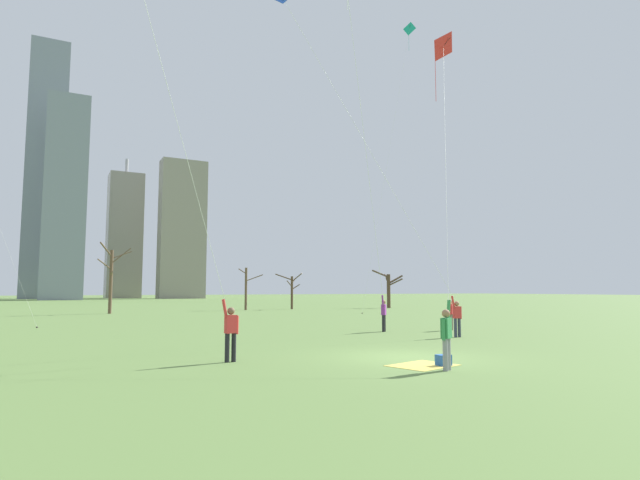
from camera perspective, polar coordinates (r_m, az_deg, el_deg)
name	(u,v)px	position (r m, az deg, el deg)	size (l,w,h in m)	color
ground_plane	(407,357)	(17.09, 9.56, -12.64)	(400.00, 400.00, 0.00)	#5B7A3D
kite_flyer_far_back_orange	(214,266)	(15.39, -11.65, -2.80)	(5.31, 2.58, 14.67)	black
kite_flyer_foreground_left_red	(445,232)	(16.77, 13.64, 0.90)	(6.99, 7.11, 13.94)	gray
kite_flyer_midfield_center_white	(374,229)	(25.11, 5.99, 1.24)	(6.39, 5.90, 16.86)	black
kite_flyer_foreground_right_blue	(436,278)	(24.06, 12.67, -4.09)	(8.51, 2.47, 15.57)	#33384C
bystander_watching_nearby	(451,313)	(28.55, 14.23, -7.82)	(0.44, 0.35, 1.62)	#726656
distant_kite_drifting_right_teal	(406,49)	(53.90, 9.48, 20.02)	(5.62, 1.42, 28.03)	teal
picnic_spot	(435,362)	(15.42, 12.51, -13.02)	(2.10, 1.81, 0.31)	#D8BF4C
bare_tree_far_right_edge	(111,277)	(50.26, -22.04, -3.82)	(3.03, 1.43, 6.36)	brown
bare_tree_leftmost	(246,286)	(55.50, -8.13, -5.08)	(2.29, 1.52, 4.46)	brown
bare_tree_rightmost	(292,289)	(57.31, -3.15, -5.44)	(2.73, 2.21, 3.98)	#4C3828
bare_tree_right_of_center	(389,287)	(61.45, 7.59, -5.16)	(3.06, 2.98, 4.51)	#4C3828
skyline_mid_tower_left	(182,229)	(130.76, -14.94, 1.17)	(10.88, 5.26, 33.72)	gray
skyline_slender_spire	(124,236)	(141.26, -20.76, 0.46)	(8.30, 7.35, 35.85)	gray
skyline_tall_tower	(45,168)	(139.53, -28.03, 7.01)	(8.43, 5.63, 61.55)	gray
skyline_mid_tower_right	(65,198)	(123.53, -26.31, 4.16)	(8.27, 9.98, 43.23)	gray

